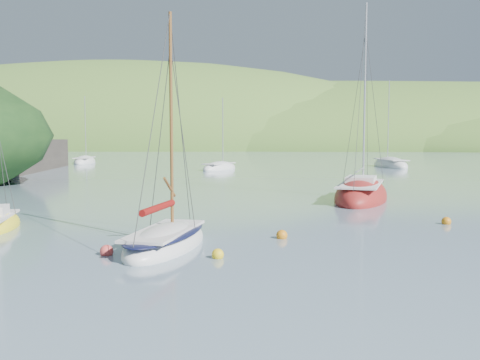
# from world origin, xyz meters

# --- Properties ---
(ground) EXTENTS (700.00, 700.00, 0.00)m
(ground) POSITION_xyz_m (0.00, 0.00, 0.00)
(ground) COLOR slate
(ground) RESTS_ON ground
(shoreline_hills) EXTENTS (690.00, 135.00, 56.00)m
(shoreline_hills) POSITION_xyz_m (-9.66, 172.42, 0.00)
(shoreline_hills) COLOR #47732C
(shoreline_hills) RESTS_ON ground
(daysailer_white) EXTENTS (2.82, 6.11, 9.07)m
(daysailer_white) POSITION_xyz_m (-1.33, 2.31, 0.21)
(daysailer_white) COLOR white
(daysailer_white) RESTS_ON ground
(sloop_red) EXTENTS (4.94, 9.46, 13.33)m
(sloop_red) POSITION_xyz_m (7.34, 17.42, 0.24)
(sloop_red) COLOR maroon
(sloop_red) RESTS_ON ground
(distant_sloop_a) EXTENTS (4.50, 6.80, 9.17)m
(distant_sloop_a) POSITION_xyz_m (-5.63, 45.50, 0.16)
(distant_sloop_a) COLOR white
(distant_sloop_a) RESTS_ON ground
(distant_sloop_b) EXTENTS (4.66, 8.84, 11.99)m
(distant_sloop_b) POSITION_xyz_m (15.20, 53.22, 0.20)
(distant_sloop_b) COLOR white
(distant_sloop_b) RESTS_ON ground
(distant_sloop_c) EXTENTS (3.69, 7.66, 10.50)m
(distant_sloop_c) POSITION_xyz_m (-26.93, 57.53, 0.18)
(distant_sloop_c) COLOR white
(distant_sloop_c) RESTS_ON ground
(mooring_buoys) EXTENTS (21.92, 8.19, 0.45)m
(mooring_buoys) POSITION_xyz_m (0.16, 4.47, 0.12)
(mooring_buoys) COLOR yellow
(mooring_buoys) RESTS_ON ground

